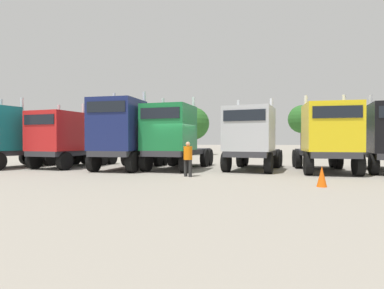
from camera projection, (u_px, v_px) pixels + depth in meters
name	position (u px, v px, depth m)	size (l,w,h in m)	color
ground	(180.00, 172.00, 16.05)	(200.00, 200.00, 0.00)	gray
semi_truck_teal	(2.00, 137.00, 18.31)	(4.04, 6.36, 4.25)	#333338
semi_truck_red	(63.00, 139.00, 18.56)	(3.63, 6.12, 3.94)	#333338
semi_truck_navy	(123.00, 134.00, 17.22)	(3.11, 6.62, 4.48)	#333338
semi_truck_green	(173.00, 137.00, 17.20)	(3.52, 6.61, 4.16)	#333338
semi_truck_silver	(251.00, 137.00, 16.84)	(3.85, 6.10, 4.03)	#333338
semi_truck_yellow	(328.00, 137.00, 15.59)	(2.96, 6.15, 4.07)	#333338
visitor_in_hivis	(188.00, 157.00, 14.10)	(0.55, 0.55, 1.60)	#262626
traffic_cone_mid	(322.00, 176.00, 11.00)	(0.36, 0.36, 0.75)	#F2590C
oak_far_left	(125.00, 120.00, 37.26)	(3.90, 3.90, 6.14)	#4C3823
oak_far_centre	(193.00, 124.00, 35.43)	(3.75, 3.75, 5.50)	#4C3823
oak_far_right	(302.00, 119.00, 32.89)	(3.01, 3.01, 5.46)	#4C3823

